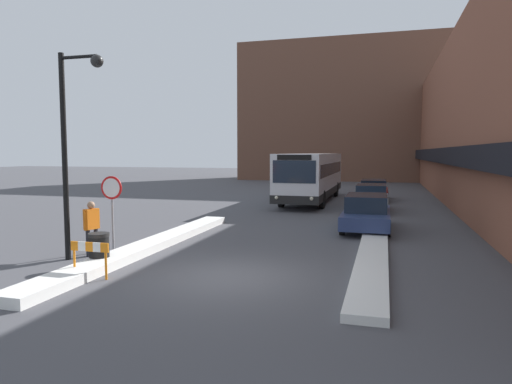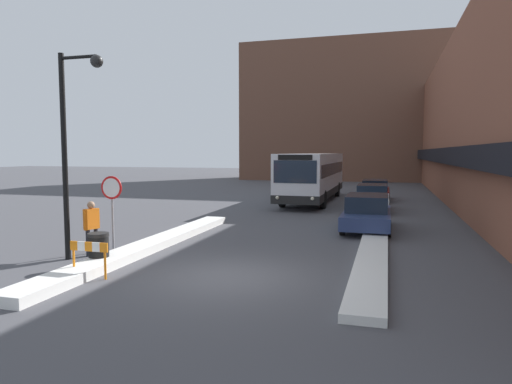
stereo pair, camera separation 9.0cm
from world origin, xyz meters
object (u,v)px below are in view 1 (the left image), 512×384
Objects in this scene: street_lamp at (72,133)px; pedestrian at (92,223)px; parked_car_front at (367,212)px; parked_car_back at (374,190)px; construction_barricade at (90,253)px; parked_car_middle at (371,197)px; city_bus at (312,175)px; trash_bin at (99,250)px; stop_sign at (112,197)px.

street_lamp reaches higher than pedestrian.
parked_car_front reaches higher than parked_car_back.
construction_barricade is at bearing -124.33° from parked_car_front.
city_bus is at bearing 134.92° from parked_car_middle.
trash_bin is 0.86× the size of construction_barricade.
city_bus is at bearing 110.45° from parked_car_front.
city_bus is 4.51m from parked_car_back.
parked_car_front is 1.08× the size of parked_car_back.
street_lamp is (-8.15, -7.97, 3.07)m from parked_car_front.
parked_car_middle is 4.67× the size of trash_bin.
parked_car_front is 10.89m from pedestrian.
pedestrian is 1.80× the size of trash_bin.
parked_car_back is 1.76× the size of stop_sign.
stop_sign is (-7.89, -18.96, 1.08)m from parked_car_back.
parked_car_back is at bearing -6.12° from pedestrian.
construction_barricade is at bearing -97.29° from city_bus.
parked_car_front is 2.73× the size of pedestrian.
city_bus is 18.38m from pedestrian.
pedestrian is (-8.06, -13.95, 0.30)m from parked_car_middle.
street_lamp is 5.55× the size of construction_barricade.
construction_barricade is (-2.58, -20.14, -1.05)m from city_bus.
parked_car_middle is at bearing 60.81° from street_lamp.
trash_bin is at bearing -115.12° from parked_car_middle.
parked_car_middle is (3.95, -3.96, -0.99)m from city_bus.
stop_sign is (-7.89, -13.07, 1.06)m from parked_car_middle.
stop_sign is (-3.94, -17.03, 0.07)m from city_bus.
parked_car_middle is at bearing 64.88° from trash_bin.
pedestrian is (-0.17, -0.87, -0.76)m from stop_sign.
city_bus is at bearing 77.23° from street_lamp.
city_bus is 17.48m from stop_sign.
city_bus reaches higher than parked_car_front.
pedestrian is at bearing -102.93° from city_bus.
pedestrian is at bearing 124.43° from construction_barricade.
city_bus is 13.15× the size of trash_bin.
pedestrian is at bearing -120.02° from parked_car_middle.
street_lamp is (-0.26, -1.52, 2.02)m from stop_sign.
city_bus is 5.09× the size of stop_sign.
city_bus is at bearing 80.72° from trash_bin.
parked_car_middle is 17.45m from construction_barricade.
city_bus is 20.33m from construction_barricade.
trash_bin is (0.84, -1.96, -1.31)m from stop_sign.
stop_sign is (-7.89, -6.45, 1.05)m from parked_car_front.
pedestrian is (0.09, 0.65, -2.78)m from street_lamp.
stop_sign is at bearing 80.15° from street_lamp.
street_lamp is 6.43× the size of trash_bin.
parked_car_front reaches higher than trash_bin.
parked_car_middle is (-0.00, 6.63, -0.01)m from parked_car_front.
pedestrian reaches higher than trash_bin.
parked_car_middle is 17.00m from street_lamp.
street_lamp reaches higher than parked_car_middle.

